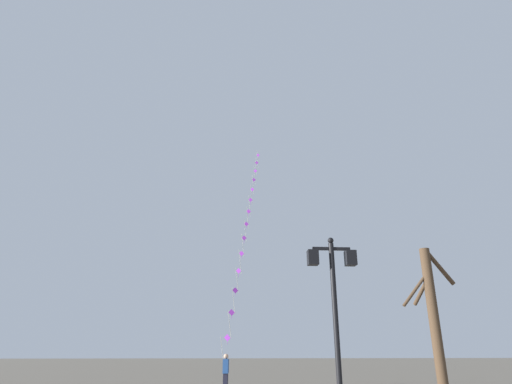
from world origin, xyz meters
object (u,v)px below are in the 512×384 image
Objects in this scene: twin_lantern_lamp_post at (334,292)px; kite_train at (246,225)px; bare_tree at (435,325)px; kite_flyer at (226,373)px.

twin_lantern_lamp_post is 21.72m from kite_train.
kite_train is (-1.42, 20.31, 7.57)m from twin_lantern_lamp_post.
kite_train reaches higher than bare_tree.
bare_tree is at bearing 22.10° from twin_lantern_lamp_post.
kite_train is 4.37× the size of bare_tree.
kite_flyer is (-2.76, 9.69, -2.40)m from twin_lantern_lamp_post.
kite_train is 14.62m from kite_flyer.
kite_train is at bearing 94.00° from twin_lantern_lamp_post.
bare_tree is at bearing -136.91° from kite_flyer.
twin_lantern_lamp_post is 0.99× the size of bare_tree.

